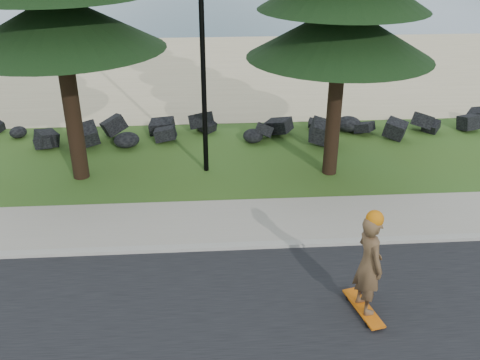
{
  "coord_description": "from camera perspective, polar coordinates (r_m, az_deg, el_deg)",
  "views": [
    {
      "loc": [
        0.02,
        -10.76,
        6.57
      ],
      "look_at": [
        0.76,
        0.0,
        1.23
      ],
      "focal_mm": 40.0,
      "sensor_mm": 36.0,
      "label": 1
    }
  ],
  "objects": [
    {
      "name": "sidewalk",
      "position": [
        12.76,
        -3.46,
        -4.51
      ],
      "size": [
        160.0,
        2.0,
        0.08
      ],
      "primitive_type": "cube",
      "color": "#9E9784",
      "rests_on": "ground"
    },
    {
      "name": "beach_sand",
      "position": [
        26.1,
        -3.91,
        11.7
      ],
      "size": [
        160.0,
        15.0,
        0.01
      ],
      "primitive_type": "cube",
      "color": "tan",
      "rests_on": "ground"
    },
    {
      "name": "lamp_post",
      "position": [
        14.17,
        -4.1,
        16.37
      ],
      "size": [
        0.25,
        0.14,
        8.14
      ],
      "color": "black",
      "rests_on": "ground"
    },
    {
      "name": "kerb",
      "position": [
        11.82,
        -3.39,
        -7.19
      ],
      "size": [
        160.0,
        0.2,
        0.1
      ],
      "primitive_type": "cube",
      "color": "#ACA69B",
      "rests_on": "ground"
    },
    {
      "name": "ground",
      "position": [
        12.61,
        -3.44,
        -5.13
      ],
      "size": [
        160.0,
        160.0,
        0.0
      ],
      "primitive_type": "plane",
      "color": "#39551A",
      "rests_on": "ground"
    },
    {
      "name": "skateboarder",
      "position": [
        9.77,
        13.58,
        -8.76
      ],
      "size": [
        0.6,
        1.18,
        2.14
      ],
      "rotation": [
        0.0,
        0.0,
        1.79
      ],
      "color": "#D25D0C",
      "rests_on": "ground"
    },
    {
      "name": "seawall_boulders",
      "position": [
        17.63,
        -3.7,
        4.39
      ],
      "size": [
        60.0,
        2.4,
        1.1
      ],
      "primitive_type": null,
      "color": "black",
      "rests_on": "ground"
    }
  ]
}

